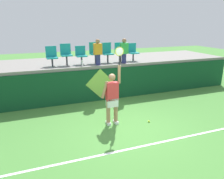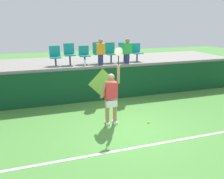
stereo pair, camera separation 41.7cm
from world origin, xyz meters
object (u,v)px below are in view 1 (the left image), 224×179
object	(u,v)px
stadium_chair_0	(52,56)
stadium_chair_4	(107,52)
spectator_1	(124,50)
tennis_player	(112,96)
stadium_chair_6	(133,51)
water_bottle	(82,63)
stadium_chair_3	(95,52)
stadium_chair_1	(66,53)
stadium_chair_5	(120,51)
spectator_0	(98,52)
tennis_ball	(149,121)
stadium_chair_2	(81,54)

from	to	relation	value
stadium_chair_0	stadium_chair_4	size ratio (longest dim) A/B	0.92
stadium_chair_4	spectator_1	bearing A→B (deg)	-35.71
tennis_player	stadium_chair_6	xyz separation A→B (m)	(2.21, 3.10, 0.98)
water_bottle	stadium_chair_0	xyz separation A→B (m)	(-1.15, 0.50, 0.31)
tennis_player	stadium_chair_3	distance (m)	3.29
tennis_player	stadium_chair_1	bearing A→B (deg)	105.72
stadium_chair_5	spectator_0	xyz separation A→B (m)	(-1.19, -0.43, 0.07)
stadium_chair_0	stadium_chair_4	xyz separation A→B (m)	(2.42, 0.00, 0.04)
tennis_ball	stadium_chair_5	world-z (taller)	stadium_chair_5
tennis_player	stadium_chair_2	bearing A→B (deg)	94.45
stadium_chair_6	spectator_1	xyz separation A→B (m)	(-0.63, -0.44, 0.12)
stadium_chair_2	stadium_chair_4	distance (m)	1.19
tennis_player	spectator_1	xyz separation A→B (m)	(1.58, 2.65, 1.10)
stadium_chair_2	stadium_chair_5	xyz separation A→B (m)	(1.82, 0.00, 0.06)
stadium_chair_5	spectator_1	distance (m)	0.45
stadium_chair_2	spectator_1	world-z (taller)	spectator_1
stadium_chair_2	spectator_0	distance (m)	0.77
stadium_chair_6	stadium_chair_0	bearing A→B (deg)	179.95
stadium_chair_1	spectator_1	bearing A→B (deg)	-10.35
stadium_chair_4	stadium_chair_6	size ratio (longest dim) A/B	1.08
water_bottle	stadium_chair_2	size ratio (longest dim) A/B	0.32
tennis_ball	stadium_chair_1	world-z (taller)	stadium_chair_1
water_bottle	spectator_1	size ratio (longest dim) A/B	0.23
stadium_chair_6	stadium_chair_1	bearing A→B (deg)	179.95
water_bottle	stadium_chair_6	size ratio (longest dim) A/B	0.31
stadium_chair_0	stadium_chair_5	size ratio (longest dim) A/B	0.94
stadium_chair_4	stadium_chair_3	bearing A→B (deg)	-179.95
tennis_ball	stadium_chair_5	distance (m)	3.97
stadium_chair_3	spectator_0	bearing A→B (deg)	-90.00
tennis_ball	stadium_chair_0	world-z (taller)	stadium_chair_0
stadium_chair_3	stadium_chair_5	distance (m)	1.20
stadium_chair_5	stadium_chair_4	bearing A→B (deg)	179.43
stadium_chair_0	stadium_chair_6	bearing A→B (deg)	-0.05
stadium_chair_4	stadium_chair_2	bearing A→B (deg)	-179.62
tennis_player	spectator_0	size ratio (longest dim) A/B	2.34
stadium_chair_6	spectator_1	world-z (taller)	spectator_1
water_bottle	stadium_chair_5	xyz separation A→B (m)	(1.89, 0.49, 0.36)
stadium_chair_2	stadium_chair_3	size ratio (longest dim) A/B	0.85
stadium_chair_4	spectator_0	xyz separation A→B (m)	(-0.57, -0.44, 0.09)
stadium_chair_1	water_bottle	bearing A→B (deg)	-41.95
tennis_player	stadium_chair_1	size ratio (longest dim) A/B	2.85
tennis_ball	stadium_chair_1	xyz separation A→B (m)	(-2.07, 3.44, 1.96)
stadium_chair_6	stadium_chair_2	bearing A→B (deg)	-179.93
tennis_player	stadium_chair_4	world-z (taller)	tennis_player
tennis_ball	stadium_chair_2	world-z (taller)	stadium_chair_2
stadium_chair_4	stadium_chair_5	xyz separation A→B (m)	(0.63, -0.01, 0.01)
tennis_ball	stadium_chair_3	xyz separation A→B (m)	(-0.81, 3.45, 1.96)
stadium_chair_1	spectator_0	distance (m)	1.33
water_bottle	stadium_chair_1	size ratio (longest dim) A/B	0.28
stadium_chair_1	stadium_chair_6	world-z (taller)	stadium_chair_1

